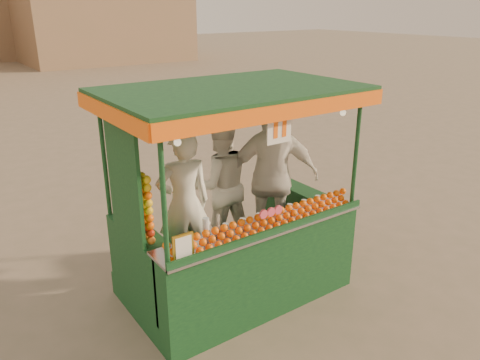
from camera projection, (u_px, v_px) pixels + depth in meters
ground at (255, 278)px, 5.63m from camera, size 90.00×90.00×0.00m
building_right at (103, 16)px, 26.89m from camera, size 9.00×6.00×5.00m
juice_cart at (234, 235)px, 5.04m from camera, size 2.57×1.66×2.33m
vendor_left at (184, 204)px, 5.01m from camera, size 0.66×0.50×1.63m
vendor_middle at (220, 185)px, 5.55m from camera, size 0.92×0.79×1.63m
vendor_right at (273, 177)px, 5.46m from camera, size 1.17×0.93×1.85m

